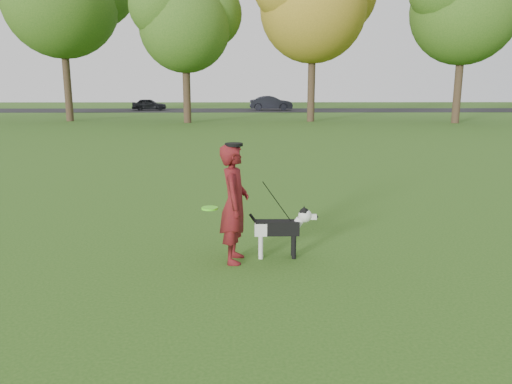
{
  "coord_description": "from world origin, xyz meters",
  "views": [
    {
      "loc": [
        -0.06,
        -6.65,
        2.5
      ],
      "look_at": [
        0.03,
        0.4,
        0.95
      ],
      "focal_mm": 35.0,
      "sensor_mm": 36.0,
      "label": 1
    }
  ],
  "objects_px": {
    "man": "(234,204)",
    "car_left": "(149,104)",
    "dog": "(283,226)",
    "car_mid": "(271,103)"
  },
  "relations": [
    {
      "from": "car_left",
      "to": "car_mid",
      "type": "distance_m",
      "value": 11.24
    },
    {
      "from": "dog",
      "to": "car_left",
      "type": "xyz_separation_m",
      "value": [
        -9.68,
        39.73,
        0.08
      ]
    },
    {
      "from": "dog",
      "to": "car_left",
      "type": "bearing_deg",
      "value": 103.69
    },
    {
      "from": "man",
      "to": "car_mid",
      "type": "relative_size",
      "value": 0.43
    },
    {
      "from": "man",
      "to": "dog",
      "type": "distance_m",
      "value": 0.8
    },
    {
      "from": "car_left",
      "to": "car_mid",
      "type": "xyz_separation_m",
      "value": [
        11.24,
        0.0,
        0.12
      ]
    },
    {
      "from": "dog",
      "to": "car_left",
      "type": "distance_m",
      "value": 40.89
    },
    {
      "from": "man",
      "to": "car_left",
      "type": "distance_m",
      "value": 40.88
    },
    {
      "from": "man",
      "to": "dog",
      "type": "height_order",
      "value": "man"
    },
    {
      "from": "car_left",
      "to": "car_mid",
      "type": "relative_size",
      "value": 0.79
    }
  ]
}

